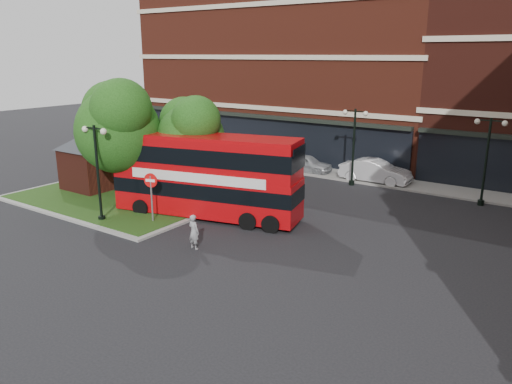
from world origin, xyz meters
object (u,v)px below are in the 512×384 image
Objects in this scene: bus at (206,170)px; woman at (194,232)px; car_white at (375,171)px; car_silver at (306,163)px.

bus is 4.91m from woman.
woman is (2.50, -3.87, -1.71)m from bus.
woman is at bearing -70.50° from bus.
car_white is at bearing 55.68° from bus.
car_white reaches higher than car_silver.
woman is at bearing -170.63° from car_silver.
bus is 12.16m from car_silver.
car_silver is 0.82× the size of car_white.
woman is 0.34× the size of car_white.
bus is at bearing -49.94° from woman.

